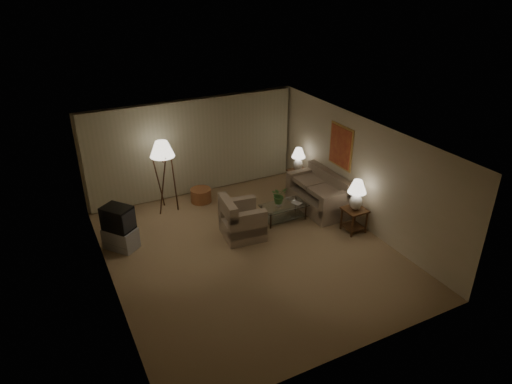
{
  "coord_description": "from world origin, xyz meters",
  "views": [
    {
      "loc": [
        -3.8,
        -7.82,
        5.82
      ],
      "look_at": [
        0.48,
        0.6,
        1.12
      ],
      "focal_mm": 32.0,
      "sensor_mm": 36.0,
      "label": 1
    }
  ],
  "objects_px": {
    "sofa": "(318,195)",
    "table_lamp_near": "(357,192)",
    "side_table_far": "(298,176)",
    "tv_cabinet": "(121,238)",
    "coffee_table": "(284,210)",
    "vase": "(279,204)",
    "table_lamp_far": "(298,157)",
    "floor_lamp": "(164,175)",
    "side_table_near": "(354,216)",
    "ottoman": "(201,195)",
    "crt_tv": "(118,218)",
    "armchair": "(242,221)"
  },
  "relations": [
    {
      "from": "crt_tv",
      "to": "vase",
      "type": "height_order",
      "value": "crt_tv"
    },
    {
      "from": "side_table_far",
      "to": "armchair",
      "type": "bearing_deg",
      "value": -147.74
    },
    {
      "from": "sofa",
      "to": "crt_tv",
      "type": "height_order",
      "value": "crt_tv"
    },
    {
      "from": "side_table_near",
      "to": "ottoman",
      "type": "height_order",
      "value": "side_table_near"
    },
    {
      "from": "floor_lamp",
      "to": "table_lamp_far",
      "type": "bearing_deg",
      "value": -7.58
    },
    {
      "from": "coffee_table",
      "to": "crt_tv",
      "type": "height_order",
      "value": "crt_tv"
    },
    {
      "from": "table_lamp_near",
      "to": "vase",
      "type": "height_order",
      "value": "table_lamp_near"
    },
    {
      "from": "table_lamp_far",
      "to": "sofa",
      "type": "bearing_deg",
      "value": -96.84
    },
    {
      "from": "coffee_table",
      "to": "tv_cabinet",
      "type": "relative_size",
      "value": 1.34
    },
    {
      "from": "side_table_far",
      "to": "table_lamp_near",
      "type": "bearing_deg",
      "value": -90.0
    },
    {
      "from": "armchair",
      "to": "side_table_near",
      "type": "distance_m",
      "value": 2.7
    },
    {
      "from": "table_lamp_near",
      "to": "floor_lamp",
      "type": "relative_size",
      "value": 0.4
    },
    {
      "from": "vase",
      "to": "table_lamp_far",
      "type": "bearing_deg",
      "value": 44.25
    },
    {
      "from": "table_lamp_far",
      "to": "armchair",
      "type": "bearing_deg",
      "value": -147.74
    },
    {
      "from": "armchair",
      "to": "vase",
      "type": "relative_size",
      "value": 7.83
    },
    {
      "from": "crt_tv",
      "to": "coffee_table",
      "type": "bearing_deg",
      "value": 44.31
    },
    {
      "from": "sofa",
      "to": "table_lamp_near",
      "type": "height_order",
      "value": "table_lamp_near"
    },
    {
      "from": "coffee_table",
      "to": "vase",
      "type": "bearing_deg",
      "value": -180.0
    },
    {
      "from": "sofa",
      "to": "coffee_table",
      "type": "distance_m",
      "value": 1.1
    },
    {
      "from": "ottoman",
      "to": "side_table_far",
      "type": "bearing_deg",
      "value": -11.19
    },
    {
      "from": "crt_tv",
      "to": "ottoman",
      "type": "bearing_deg",
      "value": 80.96
    },
    {
      "from": "sofa",
      "to": "side_table_far",
      "type": "bearing_deg",
      "value": 173.16
    },
    {
      "from": "table_lamp_far",
      "to": "side_table_near",
      "type": "bearing_deg",
      "value": -90.0
    },
    {
      "from": "crt_tv",
      "to": "ottoman",
      "type": "xyz_separation_m",
      "value": [
        2.45,
        1.33,
        -0.59
      ]
    },
    {
      "from": "side_table_near",
      "to": "ottoman",
      "type": "relative_size",
      "value": 1.07
    },
    {
      "from": "armchair",
      "to": "tv_cabinet",
      "type": "relative_size",
      "value": 1.33
    },
    {
      "from": "crt_tv",
      "to": "floor_lamp",
      "type": "height_order",
      "value": "floor_lamp"
    },
    {
      "from": "table_lamp_near",
      "to": "floor_lamp",
      "type": "bearing_deg",
      "value": 140.24
    },
    {
      "from": "armchair",
      "to": "floor_lamp",
      "type": "relative_size",
      "value": 0.6
    },
    {
      "from": "coffee_table",
      "to": "floor_lamp",
      "type": "relative_size",
      "value": 0.6
    },
    {
      "from": "tv_cabinet",
      "to": "table_lamp_near",
      "type": "bearing_deg",
      "value": 33.16
    },
    {
      "from": "sofa",
      "to": "tv_cabinet",
      "type": "bearing_deg",
      "value": -95.2
    },
    {
      "from": "table_lamp_far",
      "to": "ottoman",
      "type": "bearing_deg",
      "value": 168.81
    },
    {
      "from": "side_table_far",
      "to": "tv_cabinet",
      "type": "bearing_deg",
      "value": -171.36
    },
    {
      "from": "coffee_table",
      "to": "table_lamp_near",
      "type": "bearing_deg",
      "value": -45.32
    },
    {
      "from": "armchair",
      "to": "table_lamp_near",
      "type": "distance_m",
      "value": 2.78
    },
    {
      "from": "side_table_far",
      "to": "tv_cabinet",
      "type": "xyz_separation_m",
      "value": [
        -5.2,
        -0.79,
        -0.15
      ]
    },
    {
      "from": "coffee_table",
      "to": "table_lamp_far",
      "type": "bearing_deg",
      "value": 47.53
    },
    {
      "from": "table_lamp_far",
      "to": "table_lamp_near",
      "type": "bearing_deg",
      "value": -90.0
    },
    {
      "from": "floor_lamp",
      "to": "side_table_near",
      "type": "bearing_deg",
      "value": -39.76
    },
    {
      "from": "armchair",
      "to": "crt_tv",
      "type": "bearing_deg",
      "value": 80.03
    },
    {
      "from": "side_table_near",
      "to": "side_table_far",
      "type": "distance_m",
      "value": 2.6
    },
    {
      "from": "tv_cabinet",
      "to": "sofa",
      "type": "bearing_deg",
      "value": 47.15
    },
    {
      "from": "side_table_far",
      "to": "vase",
      "type": "xyz_separation_m",
      "value": [
        -1.39,
        -1.35,
        0.08
      ]
    },
    {
      "from": "sofa",
      "to": "coffee_table",
      "type": "xyz_separation_m",
      "value": [
        -1.09,
        -0.1,
        -0.12
      ]
    },
    {
      "from": "side_table_near",
      "to": "vase",
      "type": "xyz_separation_m",
      "value": [
        -1.39,
        1.25,
        0.08
      ]
    },
    {
      "from": "side_table_near",
      "to": "side_table_far",
      "type": "bearing_deg",
      "value": 90.0
    },
    {
      "from": "sofa",
      "to": "tv_cabinet",
      "type": "distance_m",
      "value": 5.07
    },
    {
      "from": "sofa",
      "to": "side_table_far",
      "type": "distance_m",
      "value": 1.26
    },
    {
      "from": "side_table_far",
      "to": "table_lamp_far",
      "type": "height_order",
      "value": "table_lamp_far"
    }
  ]
}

